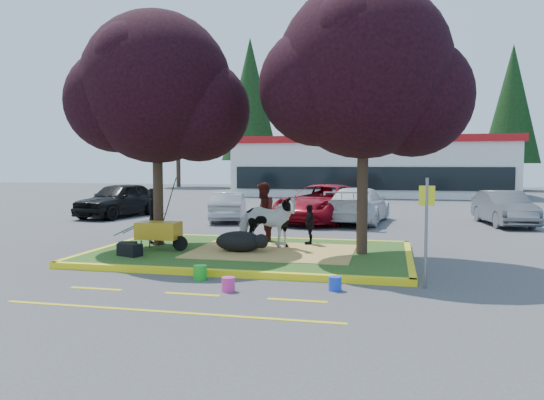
% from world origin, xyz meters
% --- Properties ---
extents(ground, '(90.00, 90.00, 0.00)m').
position_xyz_m(ground, '(0.00, 0.00, 0.00)').
color(ground, '#424244').
rests_on(ground, ground).
extents(median_island, '(8.00, 5.00, 0.15)m').
position_xyz_m(median_island, '(0.00, 0.00, 0.07)').
color(median_island, '#224816').
rests_on(median_island, ground).
extents(curb_near, '(8.30, 0.16, 0.15)m').
position_xyz_m(curb_near, '(0.00, -2.58, 0.07)').
color(curb_near, yellow).
rests_on(curb_near, ground).
extents(curb_far, '(8.30, 0.16, 0.15)m').
position_xyz_m(curb_far, '(0.00, 2.58, 0.07)').
color(curb_far, yellow).
rests_on(curb_far, ground).
extents(curb_left, '(0.16, 5.30, 0.15)m').
position_xyz_m(curb_left, '(-4.08, 0.00, 0.07)').
color(curb_left, yellow).
rests_on(curb_left, ground).
extents(curb_right, '(0.16, 5.30, 0.15)m').
position_xyz_m(curb_right, '(4.08, 0.00, 0.07)').
color(curb_right, yellow).
rests_on(curb_right, ground).
extents(straw_bedding, '(4.20, 3.00, 0.01)m').
position_xyz_m(straw_bedding, '(0.60, 0.00, 0.15)').
color(straw_bedding, '#D8AE59').
rests_on(straw_bedding, median_island).
extents(tree_purple_left, '(5.06, 4.20, 6.51)m').
position_xyz_m(tree_purple_left, '(-2.78, 0.38, 4.36)').
color(tree_purple_left, black).
rests_on(tree_purple_left, median_island).
extents(tree_purple_right, '(5.30, 4.40, 6.82)m').
position_xyz_m(tree_purple_right, '(2.92, 0.18, 4.56)').
color(tree_purple_right, black).
rests_on(tree_purple_right, median_island).
extents(fire_lane_stripe_a, '(1.10, 0.12, 0.01)m').
position_xyz_m(fire_lane_stripe_a, '(-2.00, -4.20, 0.00)').
color(fire_lane_stripe_a, yellow).
rests_on(fire_lane_stripe_a, ground).
extents(fire_lane_stripe_b, '(1.10, 0.12, 0.01)m').
position_xyz_m(fire_lane_stripe_b, '(0.00, -4.20, 0.00)').
color(fire_lane_stripe_b, yellow).
rests_on(fire_lane_stripe_b, ground).
extents(fire_lane_stripe_c, '(1.10, 0.12, 0.01)m').
position_xyz_m(fire_lane_stripe_c, '(2.00, -4.20, 0.00)').
color(fire_lane_stripe_c, yellow).
rests_on(fire_lane_stripe_c, ground).
extents(fire_lane_long, '(6.00, 0.10, 0.01)m').
position_xyz_m(fire_lane_long, '(0.00, -5.40, 0.00)').
color(fire_lane_long, yellow).
rests_on(fire_lane_long, ground).
extents(retail_building, '(20.40, 8.40, 4.40)m').
position_xyz_m(retail_building, '(2.00, 27.98, 2.25)').
color(retail_building, silver).
rests_on(retail_building, ground).
extents(treeline, '(46.58, 7.80, 14.63)m').
position_xyz_m(treeline, '(1.23, 37.61, 7.73)').
color(treeline, black).
rests_on(treeline, ground).
extents(cow, '(1.72, 0.83, 1.44)m').
position_xyz_m(cow, '(0.33, 0.50, 0.87)').
color(cow, silver).
rests_on(cow, median_island).
extents(calf, '(1.35, 0.88, 0.54)m').
position_xyz_m(calf, '(-0.23, -0.26, 0.42)').
color(calf, black).
rests_on(calf, median_island).
extents(handler, '(0.47, 0.63, 1.58)m').
position_xyz_m(handler, '(-3.09, 0.74, 0.94)').
color(handler, black).
rests_on(handler, median_island).
extents(visitor_a, '(0.79, 0.95, 1.75)m').
position_xyz_m(visitor_a, '(-0.06, 1.64, 1.02)').
color(visitor_a, '#461714').
rests_on(visitor_a, median_island).
extents(visitor_b, '(0.41, 0.72, 1.16)m').
position_xyz_m(visitor_b, '(1.37, 1.35, 0.73)').
color(visitor_b, black).
rests_on(visitor_b, median_island).
extents(wheelbarrow, '(1.99, 0.68, 0.75)m').
position_xyz_m(wheelbarrow, '(-2.39, -0.45, 0.67)').
color(wheelbarrow, black).
rests_on(wheelbarrow, median_island).
extents(gear_bag_dark, '(0.68, 0.52, 0.31)m').
position_xyz_m(gear_bag_dark, '(-2.73, -1.45, 0.30)').
color(gear_bag_dark, black).
rests_on(gear_bag_dark, median_island).
extents(gear_bag_green, '(0.48, 0.35, 0.23)m').
position_xyz_m(gear_bag_green, '(-3.18, -0.70, 0.27)').
color(gear_bag_green, black).
rests_on(gear_bag_green, median_island).
extents(sign_post, '(0.30, 0.06, 2.18)m').
position_xyz_m(sign_post, '(4.30, -2.70, 1.32)').
color(sign_post, slate).
rests_on(sign_post, ground).
extents(bucket_green, '(0.31, 0.31, 0.31)m').
position_xyz_m(bucket_green, '(-0.30, -2.96, 0.15)').
color(bucket_green, green).
rests_on(bucket_green, ground).
extents(bucket_pink, '(0.26, 0.26, 0.28)m').
position_xyz_m(bucket_pink, '(0.59, -3.82, 0.14)').
color(bucket_pink, '#E43297').
rests_on(bucket_pink, ground).
extents(bucket_blue, '(0.33, 0.33, 0.27)m').
position_xyz_m(bucket_blue, '(2.59, -3.30, 0.14)').
color(bucket_blue, blue).
rests_on(bucket_blue, ground).
extents(car_black, '(2.69, 4.91, 1.58)m').
position_xyz_m(car_black, '(-8.58, 8.64, 0.79)').
color(car_black, black).
rests_on(car_black, ground).
extents(car_silver, '(2.09, 3.94, 1.24)m').
position_xyz_m(car_silver, '(-3.17, 8.13, 0.62)').
color(car_silver, '#A0A2A7').
rests_on(car_silver, ground).
extents(car_red, '(4.06, 6.15, 1.57)m').
position_xyz_m(car_red, '(0.83, 8.57, 0.79)').
color(car_red, '#A00D1D').
rests_on(car_red, ground).
extents(car_white, '(2.64, 5.25, 1.46)m').
position_xyz_m(car_white, '(2.30, 8.61, 0.73)').
color(car_white, silver).
rests_on(car_white, ground).
extents(car_grey, '(1.99, 4.28, 1.36)m').
position_xyz_m(car_grey, '(7.99, 9.02, 0.68)').
color(car_grey, '#56585D').
rests_on(car_grey, ground).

